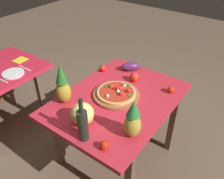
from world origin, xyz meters
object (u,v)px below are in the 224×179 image
bell_pepper (134,77)px  display_table (117,106)px  fork_utensil (1,80)px  pizza (117,92)px  wine_bottle (83,125)px  dinner_plate (13,73)px  knife_utensil (25,68)px  tomato_beside_pepper (104,145)px  eggplant (131,67)px  napkin_folded (20,60)px  pizza_board (117,95)px  tomato_at_corner (171,90)px  melon (82,114)px  pineapple_left (63,86)px  tomato_by_bottle (103,68)px  pineapple_right (133,121)px

bell_pepper → display_table: bearing=-174.7°
fork_utensil → pizza: bearing=-70.4°
wine_bottle → dinner_plate: wine_bottle is taller
display_table → knife_utensil: 1.11m
knife_utensil → tomato_beside_pepper: bearing=-106.6°
pizza → bell_pepper: (0.30, 0.00, 0.00)m
eggplant → napkin_folded: bearing=116.1°
pizza_board → tomato_at_corner: (0.33, -0.37, 0.02)m
melon → tomato_beside_pepper: melon is taller
display_table → tomato_beside_pepper: (-0.52, -0.25, 0.12)m
pizza → eggplant: size_ratio=1.74×
display_table → bell_pepper: (0.33, 0.03, 0.14)m
pineapple_left → tomato_at_corner: pineapple_left is taller
pizza → wine_bottle: (-0.55, -0.10, 0.09)m
display_table → bell_pepper: bell_pepper is taller
dinner_plate → fork_utensil: (-0.14, 0.00, -0.00)m
pineapple_left → fork_utensil: 0.78m
pineapple_left → knife_utensil: 0.78m
pizza → tomato_by_bottle: bearing=54.6°
display_table → pizza: pizza is taller
pizza_board → tomato_at_corner: tomato_at_corner is taller
dinner_plate → knife_utensil: (0.14, 0.00, -0.00)m
pizza → knife_utensil: 1.09m
tomato_by_bottle → dinner_plate: bearing=130.0°
pizza → pineapple_right: 0.50m
bell_pepper → wine_bottle: bearing=-173.0°
fork_utensil → eggplant: bearing=-49.4°
knife_utensil → napkin_folded: 0.21m
melon → pizza_board: bearing=-1.3°
pineapple_left → eggplant: (0.78, -0.18, -0.12)m
melon → tomato_at_corner: melon is taller
wine_bottle → napkin_folded: bearing=71.7°
display_table → melon: (-0.41, 0.04, 0.18)m
pineapple_left → napkin_folded: pineapple_left is taller
tomato_by_bottle → pineapple_left: bearing=-175.2°
bell_pepper → tomato_at_corner: 0.37m
wine_bottle → napkin_folded: size_ratio=2.52×
knife_utensil → pizza_board: bearing=-82.1°
pizza → tomato_at_corner: pizza is taller
display_table → tomato_by_bottle: bearing=53.9°
wine_bottle → knife_utensil: wine_bottle is taller
tomato_by_bottle → pineapple_right: bearing=-128.8°
pizza_board → pineapple_right: size_ratio=1.31×
dinner_plate → tomato_by_bottle: bearing=-50.0°
pineapple_left → pineapple_right: size_ratio=1.17×
eggplant → bell_pepper: bearing=-137.6°
tomato_beside_pepper → dinner_plate: size_ratio=0.30×
pizza_board → tomato_at_corner: bearing=-47.7°
display_table → pizza_board: bearing=51.8°
pineapple_right → dinner_plate: size_ratio=1.45×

